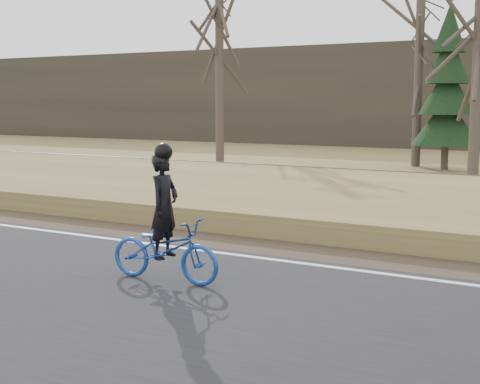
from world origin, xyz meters
The scene contains 5 objects.
cyclist centered at (-4.86, -1.72, 0.69)m, with size 1.79×0.70×2.00m.
bare_tree_far_left centered at (-13.83, 14.81, 4.26)m, with size 0.36×0.36×8.51m, color #4F443A.
bare_tree_left centered at (-6.37, 18.06, 3.62)m, with size 0.36×0.36×7.24m, color #4F443A.
bare_tree_near_left centered at (-3.26, 13.29, 3.98)m, with size 0.36×0.36×7.97m, color #4F443A.
conifer centered at (-5.02, 17.20, 3.02)m, with size 2.60×2.60×6.39m.
Camera 1 is at (0.68, -9.42, 2.64)m, focal length 50.00 mm.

